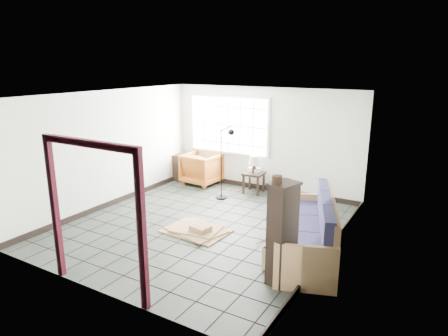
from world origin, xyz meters
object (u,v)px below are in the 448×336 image
Objects in this scene: futon_sofa at (310,234)px; tall_shelf at (282,233)px; side_table at (254,176)px; armchair at (202,167)px.

tall_shelf is (-0.07, -1.05, 0.41)m from futon_sofa.
tall_shelf is at bearing -58.01° from side_table.
futon_sofa is 3.44m from side_table.
armchair is 0.59× the size of tall_shelf.
armchair is at bearing 180.00° from side_table.
armchair is at bearing 126.72° from futon_sofa.
futon_sofa is at bearing 102.85° from tall_shelf.
futon_sofa reaches higher than armchair.
armchair reaches higher than side_table.
futon_sofa is at bearing 150.72° from armchair.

